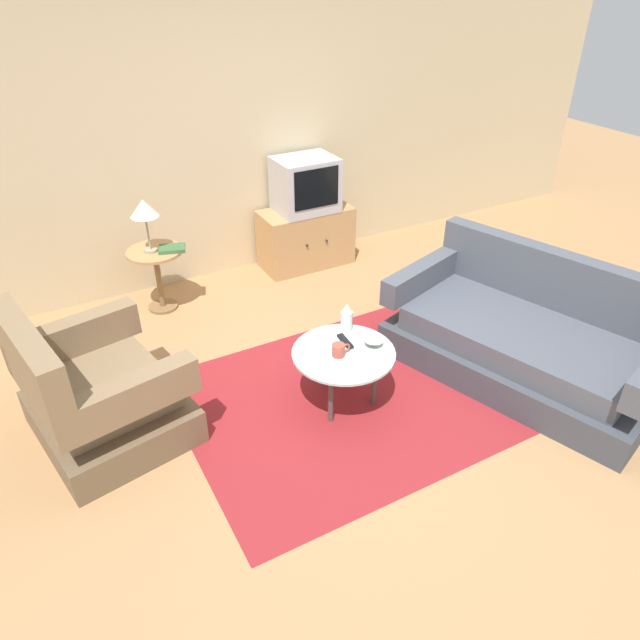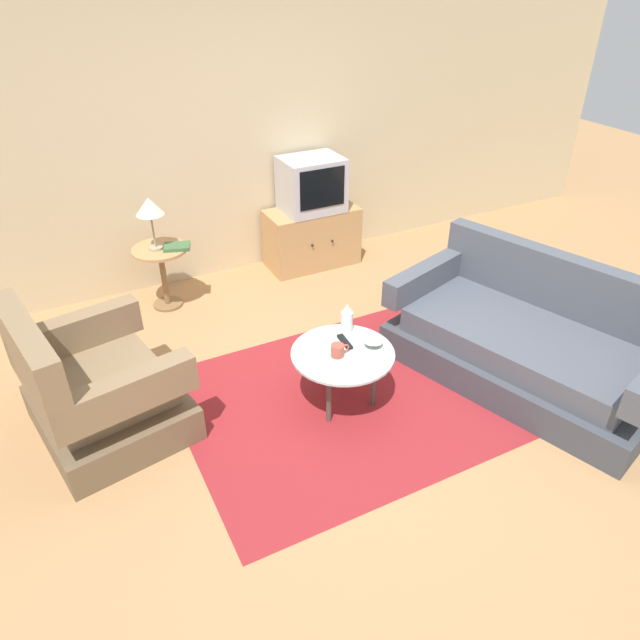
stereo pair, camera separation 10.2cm
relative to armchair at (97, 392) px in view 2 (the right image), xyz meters
The scene contains 15 objects.
ground_plane 1.70m from the armchair, 19.82° to the right, with size 16.00×16.00×0.00m, color #AD7F51.
back_wall 2.66m from the armchair, 50.03° to the left, with size 9.00×0.12×2.70m, color #CCB78E.
area_rug 1.63m from the armchair, 16.83° to the right, with size 2.17×1.82×0.00m, color maroon.
armchair is the anchor object (origin of this frame).
couch 2.99m from the armchair, 15.48° to the right, with size 1.49×2.10×0.85m.
coffee_table 1.60m from the armchair, 16.89° to the right, with size 0.70×0.70×0.42m.
side_table 1.61m from the armchair, 60.85° to the left, with size 0.47×0.47×0.56m.
tv_stand 2.78m from the armchair, 34.11° to the left, with size 0.89×0.46×0.58m.
television 2.83m from the armchair, 34.06° to the left, with size 0.56×0.45×0.50m.
table_lamp 1.71m from the armchair, 61.62° to the left, with size 0.23×0.23×0.45m.
vase 1.71m from the armchair, ahead, with size 0.08×0.08×0.21m.
mug 1.56m from the armchair, 17.93° to the right, with size 0.13×0.09×0.09m.
bowl 1.81m from the armchair, 15.80° to the right, with size 0.13×0.13×0.05m.
tv_remote_dark 1.64m from the armchair, 13.11° to the right, with size 0.06×0.18×0.02m.
book 1.64m from the armchair, 55.44° to the left, with size 0.26×0.22×0.03m.
Camera 2 is at (-1.62, -2.63, 2.67)m, focal length 32.67 mm.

